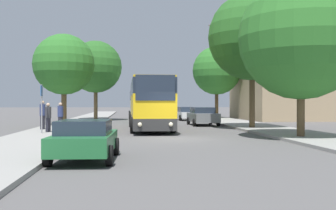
# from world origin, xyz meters

# --- Properties ---
(ground_plane) EXTENTS (300.00, 300.00, 0.00)m
(ground_plane) POSITION_xyz_m (0.00, 0.00, 0.00)
(ground_plane) COLOR #565454
(ground_plane) RESTS_ON ground
(sidewalk_left) EXTENTS (4.00, 120.00, 0.15)m
(sidewalk_left) POSITION_xyz_m (-7.00, 0.00, 0.07)
(sidewalk_left) COLOR gray
(sidewalk_left) RESTS_ON ground_plane
(sidewalk_right) EXTENTS (4.00, 120.00, 0.15)m
(sidewalk_right) POSITION_xyz_m (7.00, 0.00, 0.07)
(sidewalk_right) COLOR gray
(sidewalk_right) RESTS_ON ground_plane
(building_right_background) EXTENTS (20.01, 12.46, 14.29)m
(building_right_background) POSITION_xyz_m (20.42, 23.01, 7.14)
(building_right_background) COLOR tan
(building_right_background) RESTS_ON ground_plane
(bus_front) EXTENTS (2.85, 10.89, 3.47)m
(bus_front) POSITION_xyz_m (-1.07, 7.05, 1.85)
(bus_front) COLOR #2D2D2D
(bus_front) RESTS_ON ground_plane
(bus_middle) EXTENTS (2.92, 11.80, 3.27)m
(bus_middle) POSITION_xyz_m (-1.06, 20.47, 1.75)
(bus_middle) COLOR #238942
(bus_middle) RESTS_ON ground_plane
(parked_car_left_curb) EXTENTS (2.13, 4.02, 1.32)m
(parked_car_left_curb) POSITION_xyz_m (-3.93, -7.30, 0.70)
(parked_car_left_curb) COLOR #236B38
(parked_car_left_curb) RESTS_ON ground_plane
(parked_car_right_near) EXTENTS (2.20, 4.53, 1.51)m
(parked_car_right_near) POSITION_xyz_m (3.61, 11.95, 0.79)
(parked_car_right_near) COLOR slate
(parked_car_right_near) RESTS_ON ground_plane
(parked_car_right_far) EXTENTS (2.26, 4.21, 1.44)m
(parked_car_right_far) POSITION_xyz_m (3.69, 21.56, 0.75)
(parked_car_right_far) COLOR silver
(parked_car_right_far) RESTS_ON ground_plane
(bus_stop_sign) EXTENTS (0.08, 0.45, 2.77)m
(bus_stop_sign) POSITION_xyz_m (-7.45, 2.68, 1.86)
(bus_stop_sign) COLOR gray
(bus_stop_sign) RESTS_ON sidewalk_left
(pedestrian_waiting_near) EXTENTS (0.36, 0.36, 1.72)m
(pedestrian_waiting_near) POSITION_xyz_m (-7.28, 3.63, 1.02)
(pedestrian_waiting_near) COLOR #23232D
(pedestrian_waiting_near) RESTS_ON sidewalk_left
(pedestrian_waiting_far) EXTENTS (0.36, 0.36, 1.74)m
(pedestrian_waiting_far) POSITION_xyz_m (-6.90, 5.60, 1.03)
(pedestrian_waiting_far) COLOR #23232D
(pedestrian_waiting_far) RESTS_ON sidewalk_left
(pedestrian_walking_back) EXTENTS (0.36, 0.36, 1.88)m
(pedestrian_walking_back) POSITION_xyz_m (-8.12, 6.02, 1.11)
(pedestrian_walking_back) COLOR #23232D
(pedestrian_walking_back) RESTS_ON sidewalk_left
(tree_left_near) EXTENTS (4.66, 4.66, 7.01)m
(tree_left_near) POSITION_xyz_m (-7.47, 10.49, 4.81)
(tree_left_near) COLOR brown
(tree_left_near) RESTS_ON sidewalk_left
(tree_left_far) EXTENTS (5.54, 5.54, 8.34)m
(tree_left_far) POSITION_xyz_m (-6.03, 22.11, 5.71)
(tree_left_far) COLOR brown
(tree_left_far) RESTS_ON sidewalk_left
(tree_right_near) EXTENTS (6.40, 6.40, 8.29)m
(tree_right_near) POSITION_xyz_m (6.32, -0.81, 5.23)
(tree_right_near) COLOR brown
(tree_right_near) RESTS_ON sidewalk_right
(tree_right_mid) EXTENTS (6.19, 6.19, 9.50)m
(tree_right_mid) POSITION_xyz_m (6.14, 6.66, 6.54)
(tree_right_mid) COLOR brown
(tree_right_mid) RESTS_ON sidewalk_right
(tree_right_far) EXTENTS (5.63, 5.63, 8.31)m
(tree_right_far) POSITION_xyz_m (7.68, 24.70, 5.64)
(tree_right_far) COLOR #513D23
(tree_right_far) RESTS_ON sidewalk_right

